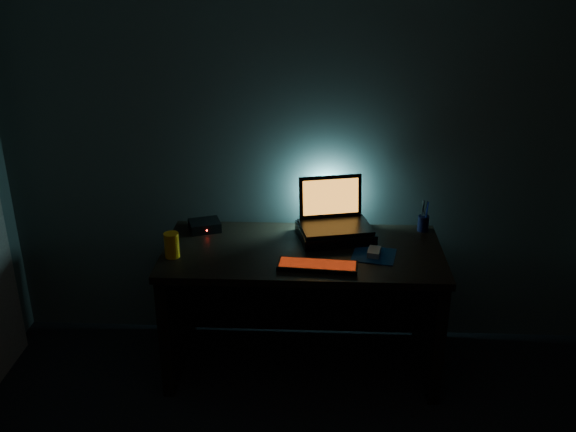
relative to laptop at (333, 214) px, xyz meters
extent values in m
cube|color=#4D5853|center=(-0.17, 0.17, 0.38)|extent=(3.50, 0.00, 2.50)
cube|color=black|center=(-0.17, -0.21, -0.14)|extent=(1.50, 0.70, 0.04)
cube|color=black|center=(-0.88, -0.21, -0.52)|extent=(0.06, 0.64, 0.71)
cube|color=black|center=(0.54, -0.21, -0.52)|extent=(0.06, 0.64, 0.71)
cube|color=black|center=(-0.17, 0.12, -0.52)|extent=(1.38, 0.02, 0.65)
cube|color=black|center=(0.01, -0.05, -0.09)|extent=(0.46, 0.38, 0.06)
cube|color=black|center=(0.01, -0.05, -0.05)|extent=(0.43, 0.34, 0.02)
cube|color=black|center=(-0.02, 0.08, 0.08)|extent=(0.36, 0.12, 0.24)
cube|color=orange|center=(-0.02, 0.07, 0.08)|extent=(0.32, 0.10, 0.20)
cube|color=black|center=(-0.09, -0.42, -0.11)|extent=(0.41, 0.16, 0.02)
cube|color=red|center=(-0.09, -0.42, -0.10)|extent=(0.39, 0.14, 0.00)
cube|color=navy|center=(0.21, -0.26, -0.12)|extent=(0.26, 0.24, 0.00)
cube|color=gray|center=(0.21, -0.26, -0.10)|extent=(0.08, 0.11, 0.03)
cylinder|color=black|center=(0.51, 0.07, -0.08)|extent=(0.07, 0.07, 0.09)
cylinder|color=orange|center=(-0.85, -0.32, -0.05)|extent=(0.10, 0.10, 0.13)
cube|color=black|center=(-0.73, 0.02, -0.09)|extent=(0.21, 0.19, 0.06)
sphere|color=#FF0C07|center=(-0.71, -0.05, -0.09)|extent=(0.01, 0.01, 0.01)
camera|label=1|loc=(-0.10, -3.30, 1.40)|focal=40.00mm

